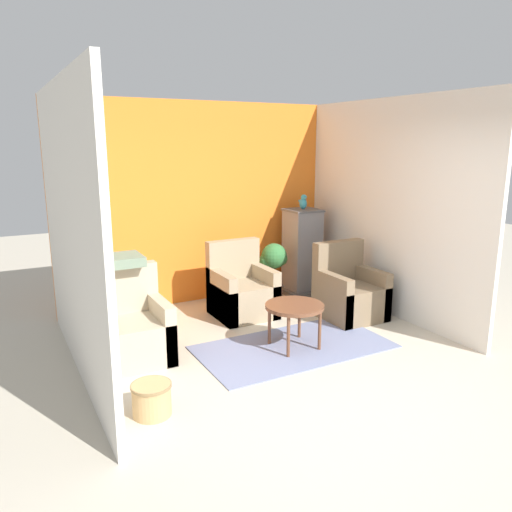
% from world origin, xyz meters
% --- Properties ---
extents(ground_plane, '(20.00, 20.00, 0.00)m').
position_xyz_m(ground_plane, '(0.00, 0.00, 0.00)').
color(ground_plane, beige).
rests_on(ground_plane, ground).
extents(wall_back_accent, '(3.94, 0.06, 2.75)m').
position_xyz_m(wall_back_accent, '(0.00, 3.27, 1.38)').
color(wall_back_accent, orange).
rests_on(wall_back_accent, ground_plane).
extents(wall_left, '(0.06, 3.24, 2.75)m').
position_xyz_m(wall_left, '(-1.94, 1.62, 1.38)').
color(wall_left, silver).
rests_on(wall_left, ground_plane).
extents(wall_right, '(0.06, 3.24, 2.75)m').
position_xyz_m(wall_right, '(1.94, 1.62, 1.38)').
color(wall_right, silver).
rests_on(wall_right, ground_plane).
extents(area_rug, '(2.11, 1.12, 0.01)m').
position_xyz_m(area_rug, '(0.22, 1.15, 0.01)').
color(area_rug, slate).
rests_on(area_rug, ground_plane).
extents(coffee_table, '(0.64, 0.64, 0.50)m').
position_xyz_m(coffee_table, '(0.22, 1.15, 0.45)').
color(coffee_table, brown).
rests_on(coffee_table, ground_plane).
extents(armchair_left, '(0.73, 0.72, 0.96)m').
position_xyz_m(armchair_left, '(-1.43, 1.69, 0.31)').
color(armchair_left, tan).
rests_on(armchair_left, ground_plane).
extents(armchair_right, '(0.73, 0.72, 0.96)m').
position_xyz_m(armchair_right, '(1.37, 1.65, 0.31)').
color(armchair_right, '#7A664C').
rests_on(armchair_right, ground_plane).
extents(armchair_middle, '(0.73, 0.72, 0.96)m').
position_xyz_m(armchair_middle, '(0.19, 2.37, 0.31)').
color(armchair_middle, '#9E896B').
rests_on(armchair_middle, ground_plane).
extents(birdcage, '(0.59, 0.59, 1.26)m').
position_xyz_m(birdcage, '(1.43, 2.83, 0.61)').
color(birdcage, '#555559').
rests_on(birdcage, ground_plane).
extents(parrot, '(0.10, 0.18, 0.22)m').
position_xyz_m(parrot, '(1.43, 2.84, 1.36)').
color(parrot, teal).
rests_on(parrot, birdcage).
extents(potted_plant, '(0.39, 0.36, 0.83)m').
position_xyz_m(potted_plant, '(0.87, 2.71, 0.54)').
color(potted_plant, brown).
rests_on(potted_plant, ground_plane).
extents(wicker_basket, '(0.34, 0.34, 0.27)m').
position_xyz_m(wicker_basket, '(-1.57, 0.53, 0.15)').
color(wicker_basket, tan).
rests_on(wicker_basket, ground_plane).
extents(throw_pillow, '(0.43, 0.43, 0.10)m').
position_xyz_m(throw_pillow, '(-1.43, 1.95, 1.01)').
color(throw_pillow, slate).
rests_on(throw_pillow, armchair_left).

